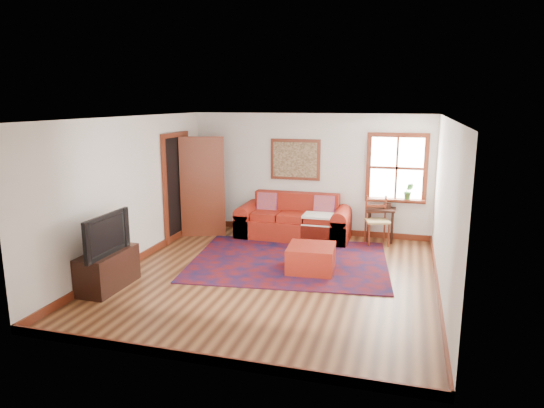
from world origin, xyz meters
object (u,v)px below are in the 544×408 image
(ladder_back_chair, at_px, (377,218))
(media_cabinet, at_px, (108,270))
(side_table, at_px, (381,214))
(red_leather_sofa, at_px, (294,223))
(red_ottoman, at_px, (311,258))

(ladder_back_chair, relative_size, media_cabinet, 0.91)
(side_table, distance_m, media_cabinet, 5.25)
(red_leather_sofa, distance_m, red_ottoman, 2.03)
(red_ottoman, xyz_separation_m, media_cabinet, (-2.77, -1.55, 0.07))
(red_leather_sofa, relative_size, ladder_back_chair, 2.42)
(red_ottoman, height_order, ladder_back_chair, ladder_back_chair)
(red_leather_sofa, xyz_separation_m, red_ottoman, (0.74, -1.89, -0.08))
(ladder_back_chair, bearing_deg, red_ottoman, -115.88)
(red_leather_sofa, bearing_deg, media_cabinet, -120.63)
(red_ottoman, height_order, side_table, side_table)
(red_leather_sofa, relative_size, red_ottoman, 3.02)
(side_table, bearing_deg, media_cabinet, -135.74)
(red_leather_sofa, height_order, side_table, red_leather_sofa)
(side_table, relative_size, media_cabinet, 0.65)
(ladder_back_chair, distance_m, media_cabinet, 5.04)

